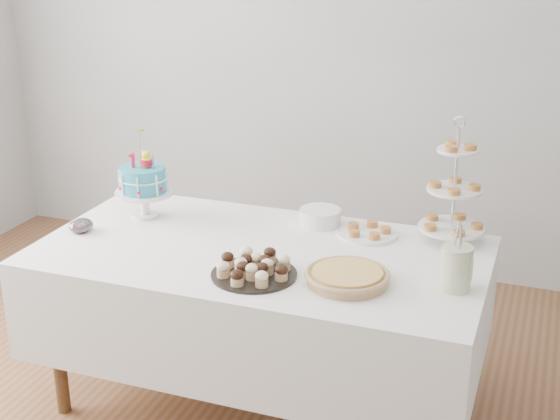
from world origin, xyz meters
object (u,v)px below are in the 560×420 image
(birthday_cake, at_px, (144,194))
(tiered_stand, at_px, (454,190))
(jam_bowl_b, at_px, (80,226))
(jam_bowl_a, at_px, (82,225))
(pastry_plate, at_px, (368,232))
(table, at_px, (261,297))
(plate_stack, at_px, (320,217))
(utensil_pitcher, at_px, (456,266))
(pie, at_px, (347,276))
(cupcake_tray, at_px, (254,267))

(birthday_cake, xyz_separation_m, tiered_stand, (1.41, 0.20, 0.12))
(jam_bowl_b, bearing_deg, jam_bowl_a, 90.00)
(pastry_plate, bearing_deg, jam_bowl_a, -162.30)
(table, height_order, jam_bowl_a, jam_bowl_a)
(plate_stack, relative_size, utensil_pitcher, 0.72)
(birthday_cake, height_order, jam_bowl_b, birthday_cake)
(pie, bearing_deg, jam_bowl_a, 174.71)
(table, distance_m, utensil_pitcher, 0.91)
(tiered_stand, distance_m, jam_bowl_a, 1.67)
(birthday_cake, height_order, pastry_plate, birthday_cake)
(table, bearing_deg, cupcake_tray, -73.66)
(plate_stack, bearing_deg, jam_bowl_a, -155.63)
(table, height_order, jam_bowl_b, jam_bowl_b)
(jam_bowl_a, bearing_deg, cupcake_tray, -11.03)
(jam_bowl_b, bearing_deg, tiered_stand, 16.68)
(plate_stack, distance_m, jam_bowl_a, 1.09)
(pastry_plate, bearing_deg, pie, -84.82)
(cupcake_tray, bearing_deg, birthday_cake, 149.22)
(pastry_plate, bearing_deg, plate_stack, 167.04)
(pie, height_order, plate_stack, plate_stack)
(table, bearing_deg, jam_bowl_a, -174.89)
(jam_bowl_a, bearing_deg, jam_bowl_b, -90.00)
(pie, distance_m, utensil_pitcher, 0.42)
(pastry_plate, xyz_separation_m, jam_bowl_a, (-1.23, -0.39, 0.01))
(plate_stack, relative_size, jam_bowl_b, 1.90)
(tiered_stand, height_order, jam_bowl_b, tiered_stand)
(jam_bowl_a, bearing_deg, utensil_pitcher, -0.77)
(table, relative_size, jam_bowl_b, 18.94)
(plate_stack, height_order, utensil_pitcher, utensil_pitcher)
(table, height_order, tiered_stand, tiered_stand)
(table, distance_m, pastry_plate, 0.56)
(cupcake_tray, xyz_separation_m, jam_bowl_a, (-0.91, 0.18, -0.01))
(cupcake_tray, distance_m, jam_bowl_b, 0.93)
(cupcake_tray, bearing_deg, table, 106.34)
(tiered_stand, xyz_separation_m, jam_bowl_b, (-1.59, -0.48, -0.21))
(plate_stack, height_order, jam_bowl_a, plate_stack)
(birthday_cake, bearing_deg, table, -32.62)
(plate_stack, bearing_deg, utensil_pitcher, -34.45)
(jam_bowl_a, relative_size, jam_bowl_b, 0.98)
(jam_bowl_a, bearing_deg, pastry_plate, 17.70)
(birthday_cake, relative_size, jam_bowl_b, 4.16)
(table, height_order, plate_stack, plate_stack)
(plate_stack, bearing_deg, jam_bowl_b, -154.77)
(birthday_cake, distance_m, jam_bowl_b, 0.34)
(tiered_stand, height_order, utensil_pitcher, tiered_stand)
(pie, distance_m, jam_bowl_a, 1.29)
(cupcake_tray, relative_size, utensil_pitcher, 1.29)
(birthday_cake, distance_m, plate_stack, 0.84)
(table, distance_m, tiered_stand, 0.96)
(pie, xyz_separation_m, pastry_plate, (-0.05, 0.51, -0.01))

